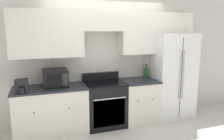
# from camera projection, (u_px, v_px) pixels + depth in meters

# --- Properties ---
(ground_plane) EXTENTS (12.00, 12.00, 0.00)m
(ground_plane) POSITION_uv_depth(u_px,v_px,m) (117.00, 130.00, 4.24)
(ground_plane) COLOR beige
(wall_back) EXTENTS (8.00, 0.39, 2.60)m
(wall_back) POSITION_uv_depth(u_px,v_px,m) (108.00, 48.00, 4.50)
(wall_back) COLOR beige
(wall_back) RESTS_ON ground_plane
(lower_cabinets_left) EXTENTS (1.33, 0.64, 0.89)m
(lower_cabinets_left) POSITION_uv_depth(u_px,v_px,m) (51.00, 110.00, 4.07)
(lower_cabinets_left) COLOR silver
(lower_cabinets_left) RESTS_ON ground_plane
(lower_cabinets_right) EXTENTS (0.75, 0.64, 0.89)m
(lower_cabinets_right) POSITION_uv_depth(u_px,v_px,m) (139.00, 100.00, 4.64)
(lower_cabinets_right) COLOR silver
(lower_cabinets_right) RESTS_ON ground_plane
(oven_range) EXTENTS (0.78, 0.65, 1.05)m
(oven_range) POSITION_uv_depth(u_px,v_px,m) (105.00, 104.00, 4.40)
(oven_range) COLOR black
(oven_range) RESTS_ON ground_plane
(refrigerator) EXTENTS (0.90, 0.76, 1.84)m
(refrigerator) POSITION_uv_depth(u_px,v_px,m) (171.00, 76.00, 4.86)
(refrigerator) COLOR white
(refrigerator) RESTS_ON ground_plane
(microwave) EXTENTS (0.44, 0.42, 0.32)m
(microwave) POSITION_uv_depth(u_px,v_px,m) (55.00, 78.00, 4.03)
(microwave) COLOR black
(microwave) RESTS_ON lower_cabinets_left
(bottle) EXTENTS (0.09, 0.09, 0.30)m
(bottle) POSITION_uv_depth(u_px,v_px,m) (146.00, 72.00, 4.77)
(bottle) COLOR #195928
(bottle) RESTS_ON lower_cabinets_right
(paper_towel_holder) EXTENTS (0.21, 0.22, 0.23)m
(paper_towel_holder) POSITION_uv_depth(u_px,v_px,m) (22.00, 86.00, 3.63)
(paper_towel_holder) COLOR black
(paper_towel_holder) RESTS_ON lower_cabinets_left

